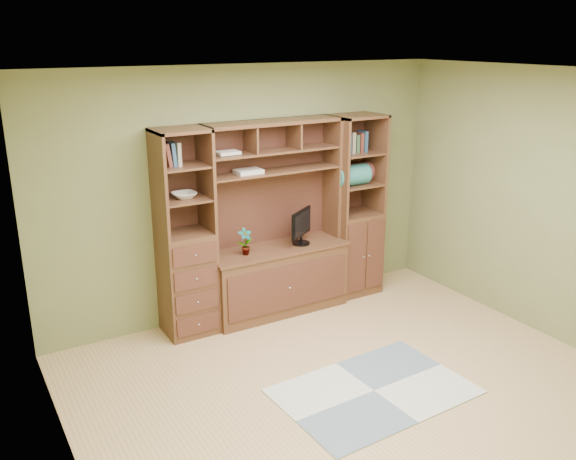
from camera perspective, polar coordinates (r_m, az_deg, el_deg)
room at (r=4.77m, az=7.19°, el=-1.54°), size 4.60×4.10×2.64m
center_hutch at (r=6.33m, az=-1.00°, el=0.89°), size 1.54×0.53×2.05m
left_tower at (r=5.97m, az=-9.59°, el=-0.44°), size 0.50×0.45×2.05m
right_tower at (r=6.91m, az=6.27°, el=2.22°), size 0.55×0.45×2.05m
rug at (r=5.36m, az=8.05°, el=-14.69°), size 1.63×1.12×0.01m
monitor at (r=6.45m, az=1.25°, el=0.87°), size 0.46×0.39×0.52m
orchid at (r=6.18m, az=-4.03°, el=-1.09°), size 0.15×0.10×0.28m
magazines at (r=6.15m, az=-3.73°, el=5.50°), size 0.27×0.19×0.04m
bowl at (r=5.86m, az=-9.69°, el=3.23°), size 0.23×0.23×0.06m
blanket_teal at (r=6.72m, az=5.95°, el=5.12°), size 0.39×0.23×0.23m
blanket_red at (r=6.91m, az=6.37°, el=5.38°), size 0.37×0.21×0.21m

